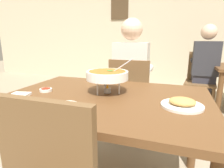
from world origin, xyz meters
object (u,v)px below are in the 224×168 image
diner_main (132,73)px  rice_plate (67,108)px  chair_diner_main (130,94)px  patron_bg_left (205,63)px  appetizer_plate (182,104)px  sauce_dish (46,90)px  dining_table_main (105,108)px  curry_bowl (107,75)px  chair_bg_left (201,77)px

diner_main → rice_plate: 1.15m
chair_diner_main → patron_bg_left: bearing=53.9°
appetizer_plate → sauce_dish: size_ratio=2.67×
chair_diner_main → patron_bg_left: 1.49m
dining_table_main → appetizer_plate: appetizer_plate is taller
chair_diner_main → curry_bowl: size_ratio=2.71×
chair_bg_left → patron_bg_left: size_ratio=0.69×
curry_bowl → appetizer_plate: (0.51, -0.13, -0.11)m
curry_bowl → dining_table_main: bearing=-82.0°
dining_table_main → patron_bg_left: bearing=66.3°
chair_bg_left → dining_table_main: bearing=-112.4°
diner_main → chair_diner_main: bearing=-90.0°
dining_table_main → sauce_dish: (-0.46, -0.03, 0.10)m
appetizer_plate → rice_plate: bearing=-154.8°
chair_diner_main → patron_bg_left: size_ratio=0.69×
rice_plate → chair_bg_left: size_ratio=0.27×
rice_plate → patron_bg_left: 2.49m
rice_plate → patron_bg_left: size_ratio=0.18×
chair_diner_main → appetizer_plate: size_ratio=3.75×
diner_main → sauce_dish: (-0.46, -0.84, -0.01)m
diner_main → chair_bg_left: (0.84, 1.23, -0.24)m
curry_bowl → sauce_dish: curry_bowl is taller
chair_bg_left → curry_bowl: bearing=-113.4°
sauce_dish → patron_bg_left: (1.33, 2.00, 0.01)m
chair_diner_main → rice_plate: size_ratio=3.75×
curry_bowl → patron_bg_left: (0.88, 1.89, -0.11)m
appetizer_plate → chair_bg_left: chair_bg_left is taller
sauce_dish → patron_bg_left: bearing=56.4°
dining_table_main → chair_bg_left: (0.84, 2.04, -0.12)m
patron_bg_left → curry_bowl: bearing=-114.9°
curry_bowl → chair_diner_main: bearing=89.1°
rice_plate → sauce_dish: 0.48m
rice_plate → appetizer_plate: size_ratio=1.00×
sauce_dish → appetizer_plate: bearing=-1.3°
chair_bg_left → patron_bg_left: bearing=-69.6°
dining_table_main → curry_bowl: (-0.01, 0.08, 0.22)m
rice_plate → chair_bg_left: (0.93, 2.37, -0.23)m
curry_bowl → patron_bg_left: size_ratio=0.25×
chair_diner_main → chair_bg_left: (0.84, 1.26, 0.00)m
diner_main → appetizer_plate: 1.00m
diner_main → rice_plate: (-0.09, -1.14, -0.00)m
appetizer_plate → patron_bg_left: patron_bg_left is taller
chair_diner_main → diner_main: bearing=90.0°
appetizer_plate → sauce_dish: bearing=178.7°
curry_bowl → appetizer_plate: 0.54m
sauce_dish → chair_bg_left: size_ratio=0.10×
dining_table_main → rice_plate: 0.36m
rice_plate → diner_main: bearing=85.5°
dining_table_main → chair_bg_left: size_ratio=1.55×
curry_bowl → rice_plate: curry_bowl is taller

